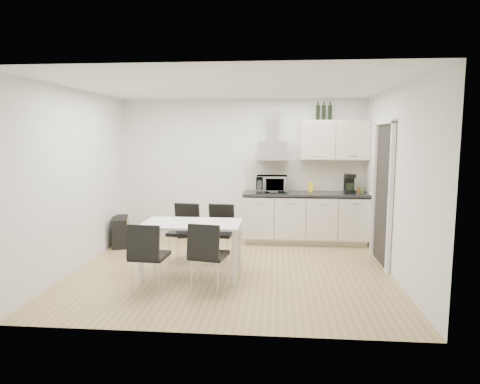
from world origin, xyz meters
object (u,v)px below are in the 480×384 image
Objects in this scene: kitchenette at (307,197)px; chair_near_left at (150,257)px; dining_table at (192,229)px; chair_near_right at (209,256)px; floor_speaker at (182,229)px; chair_far_right at (219,234)px; chair_far_left at (183,233)px; guitar_amp at (120,231)px.

kitchenette reaches higher than chair_near_left.
dining_table is 0.67m from chair_near_right.
chair_near_left is at bearing -104.98° from floor_speaker.
kitchenette is 2.92m from chair_near_right.
chair_far_right is at bearing -78.52° from floor_speaker.
chair_near_left is (-0.41, -0.63, -0.22)m from dining_table.
chair_far_left is at bearing 88.24° from chair_near_left.
guitar_amp is (-1.58, 1.48, -0.41)m from dining_table.
chair_far_left is 1.56m from guitar_amp.
chair_far_right is 2.06m from guitar_amp.
guitar_amp is at bearing -163.87° from floor_speaker.
kitchenette is 3.84× the size of guitar_amp.
chair_near_left is at bearing -128.71° from kitchenette.
chair_near_right is (0.32, -0.54, -0.22)m from dining_table.
chair_near_left is at bearing 91.61° from chair_far_left.
floor_speaker is (-0.96, 2.71, -0.27)m from chair_near_right.
chair_far_left is 1.34× the size of guitar_amp.
guitar_amp is (-1.87, 0.84, -0.19)m from chair_far_right.
chair_far_left is at bearing 127.34° from chair_near_right.
chair_far_left is 1.30m from chair_near_left.
chair_near_left is 1.00× the size of chair_near_right.
floor_speaker is at bearing -68.57° from chair_far_left.
chair_near_left reaches higher than floor_speaker.
chair_near_left is (-0.14, -1.29, 0.00)m from chair_far_left.
chair_near_right reaches higher than dining_table.
guitar_amp is (-3.29, -0.52, -0.58)m from kitchenette.
chair_near_left is at bearing 67.61° from chair_far_right.
guitar_amp is at bearing -171.05° from kitchenette.
dining_table is 1.53× the size of chair_near_left.
chair_far_left is (-0.27, 0.66, -0.22)m from dining_table.
chair_near_left is 0.74m from chair_near_right.
floor_speaker is (-0.64, 2.17, -0.49)m from dining_table.
chair_near_left is at bearing -78.47° from guitar_amp.
chair_far_right and chair_near_left have the same top height.
dining_table is 2.31m from floor_speaker.
kitchenette is at bearing -130.16° from chair_far_right.
dining_table is at bearing -60.69° from guitar_amp.
dining_table is 0.78m from chair_near_left.
dining_table is 2.06× the size of guitar_amp.
dining_table is 3.97× the size of floor_speaker.
kitchenette is 2.44m from floor_speaker.
chair_far_right is 1.34× the size of guitar_amp.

